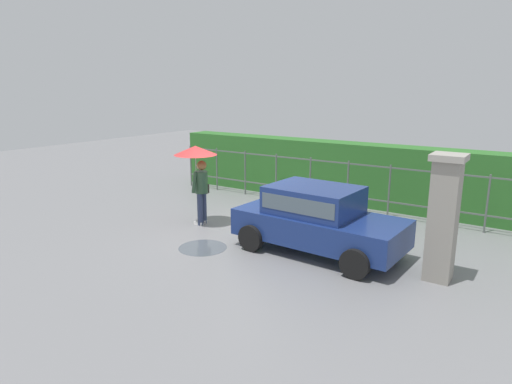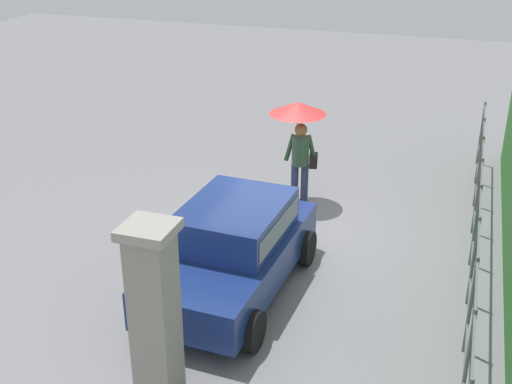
% 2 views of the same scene
% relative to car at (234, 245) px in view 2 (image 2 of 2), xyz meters
% --- Properties ---
extents(ground_plane, '(40.00, 40.00, 0.00)m').
position_rel_car_xyz_m(ground_plane, '(-2.19, 0.23, -0.80)').
color(ground_plane, slate).
extents(car, '(3.81, 2.00, 1.48)m').
position_rel_car_xyz_m(car, '(0.00, 0.00, 0.00)').
color(car, navy).
rests_on(car, ground).
extents(pedestrian, '(1.12, 1.12, 2.12)m').
position_rel_car_xyz_m(pedestrian, '(-3.52, 0.09, 0.84)').
color(pedestrian, '#2D3856').
rests_on(pedestrian, ground).
extents(gate_pillar, '(0.60, 0.60, 2.42)m').
position_rel_car_xyz_m(gate_pillar, '(2.60, -0.03, 0.44)').
color(gate_pillar, gray).
rests_on(gate_pillar, ground).
extents(fence_section, '(11.15, 0.05, 1.50)m').
position_rel_car_xyz_m(fence_section, '(-1.38, 3.56, 0.02)').
color(fence_section, '#59605B').
rests_on(fence_section, ground).
extents(puddle_near, '(1.11, 1.11, 0.00)m').
position_rel_car_xyz_m(puddle_near, '(-2.25, -1.25, -0.80)').
color(puddle_near, '#4C545B').
rests_on(puddle_near, ground).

